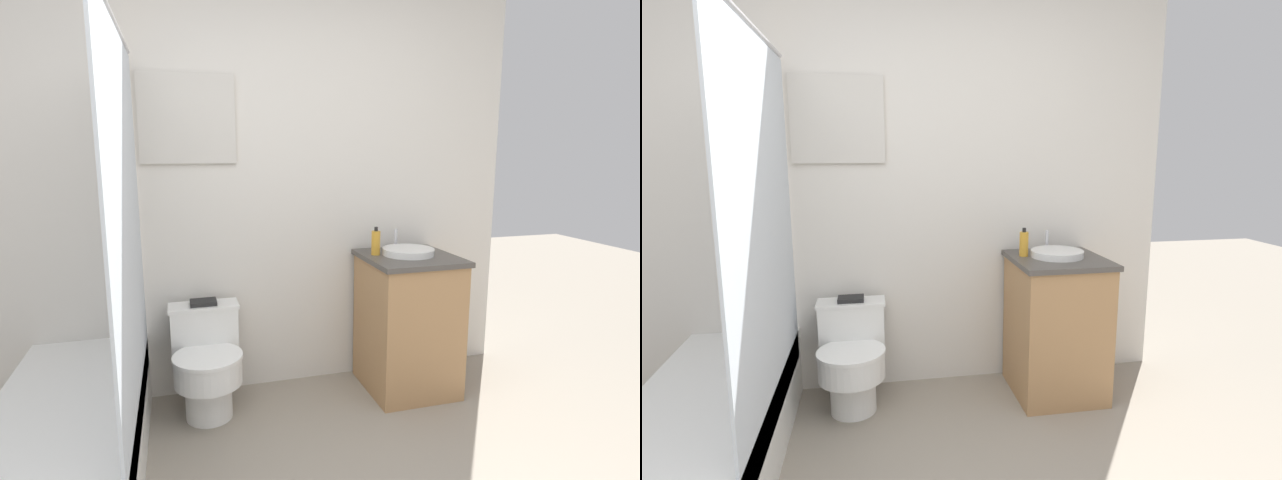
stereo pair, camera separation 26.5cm
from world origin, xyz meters
The scene contains 7 objects.
wall_back centered at (-0.01, 1.86, 1.26)m, with size 3.41×0.07×2.50m.
shower_area centered at (-0.88, 1.09, 0.27)m, with size 0.61×1.51×1.98m.
toilet centered at (-0.28, 1.57, 0.30)m, with size 0.39×0.51×0.60m.
vanity centered at (0.93, 1.54, 0.42)m, with size 0.54×0.57×0.84m.
sink centered at (0.93, 1.56, 0.87)m, with size 0.31×0.35×0.13m.
soap_bottle centered at (0.74, 1.62, 0.92)m, with size 0.05×0.05×0.17m.
book_on_tank centered at (-0.28, 1.70, 0.61)m, with size 0.15×0.11×0.02m.
Camera 1 is at (-0.41, -1.12, 1.48)m, focal length 28.00 mm.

